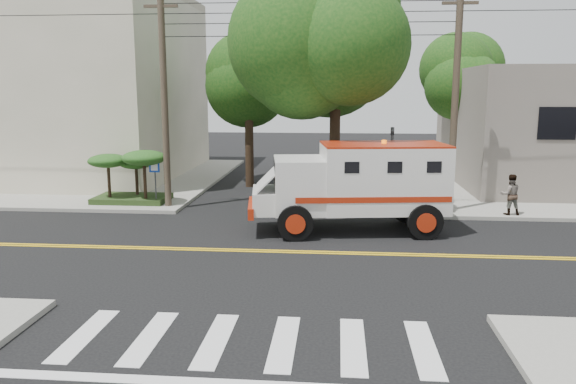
# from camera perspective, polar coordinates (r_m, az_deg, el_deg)

# --- Properties ---
(ground) EXTENTS (100.00, 100.00, 0.00)m
(ground) POSITION_cam_1_polar(r_m,az_deg,el_deg) (17.92, -0.35, -6.08)
(ground) COLOR black
(ground) RESTS_ON ground
(sidewalk_ne) EXTENTS (17.00, 17.00, 0.15)m
(sidewalk_ne) POSITION_cam_1_polar(r_m,az_deg,el_deg) (33.21, 25.96, 0.65)
(sidewalk_ne) COLOR gray
(sidewalk_ne) RESTS_ON ground
(sidewalk_nw) EXTENTS (17.00, 17.00, 0.15)m
(sidewalk_nw) POSITION_cam_1_polar(r_m,az_deg,el_deg) (34.51, -20.99, 1.34)
(sidewalk_nw) COLOR gray
(sidewalk_nw) RESTS_ON ground
(building_left) EXTENTS (16.00, 14.00, 10.00)m
(building_left) POSITION_cam_1_polar(r_m,az_deg,el_deg) (36.40, -23.35, 9.65)
(building_left) COLOR #B6B295
(building_left) RESTS_ON sidewalk_nw
(utility_pole_left) EXTENTS (0.28, 0.28, 9.00)m
(utility_pole_left) POSITION_cam_1_polar(r_m,az_deg,el_deg) (24.22, -12.43, 8.77)
(utility_pole_left) COLOR #382D23
(utility_pole_left) RESTS_ON ground
(utility_pole_right) EXTENTS (0.28, 0.28, 9.00)m
(utility_pole_right) POSITION_cam_1_polar(r_m,az_deg,el_deg) (23.78, 16.59, 8.56)
(utility_pole_right) COLOR #382D23
(utility_pole_right) RESTS_ON ground
(tree_main) EXTENTS (6.08, 5.70, 9.85)m
(tree_main) POSITION_cam_1_polar(r_m,az_deg,el_deg) (23.42, 6.03, 15.52)
(tree_main) COLOR black
(tree_main) RESTS_ON ground
(tree_left) EXTENTS (4.48, 4.20, 7.70)m
(tree_left) POSITION_cam_1_polar(r_m,az_deg,el_deg) (29.23, -3.47, 11.63)
(tree_left) COLOR black
(tree_left) RESTS_ON ground
(tree_right) EXTENTS (4.80, 4.50, 8.20)m
(tree_right) POSITION_cam_1_polar(r_m,az_deg,el_deg) (33.68, 17.82, 11.61)
(tree_right) COLOR black
(tree_right) RESTS_ON ground
(traffic_signal) EXTENTS (0.15, 0.18, 3.60)m
(traffic_signal) POSITION_cam_1_polar(r_m,az_deg,el_deg) (22.99, 10.47, 3.08)
(traffic_signal) COLOR #3F3F42
(traffic_signal) RESTS_ON ground
(accessibility_sign) EXTENTS (0.45, 0.10, 2.02)m
(accessibility_sign) POSITION_cam_1_polar(r_m,az_deg,el_deg) (24.84, -13.36, 1.50)
(accessibility_sign) COLOR #3F3F42
(accessibility_sign) RESTS_ON ground
(palm_planter) EXTENTS (3.52, 2.63, 2.36)m
(palm_planter) POSITION_cam_1_polar(r_m,az_deg,el_deg) (25.64, -15.69, 2.29)
(palm_planter) COLOR #1E3314
(palm_planter) RESTS_ON sidewalk_nw
(armored_truck) EXTENTS (7.27, 3.58, 3.19)m
(armored_truck) POSITION_cam_1_polar(r_m,az_deg,el_deg) (20.29, 7.11, 1.04)
(armored_truck) COLOR silver
(armored_truck) RESTS_ON ground
(pedestrian_a) EXTENTS (0.66, 0.57, 1.52)m
(pedestrian_a) POSITION_cam_1_polar(r_m,az_deg,el_deg) (25.87, 13.62, 0.81)
(pedestrian_a) COLOR gray
(pedestrian_a) RESTS_ON sidewalk_ne
(pedestrian_b) EXTENTS (0.80, 0.63, 1.63)m
(pedestrian_b) POSITION_cam_1_polar(r_m,az_deg,el_deg) (23.99, 21.66, -0.24)
(pedestrian_b) COLOR gray
(pedestrian_b) RESTS_ON sidewalk_ne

